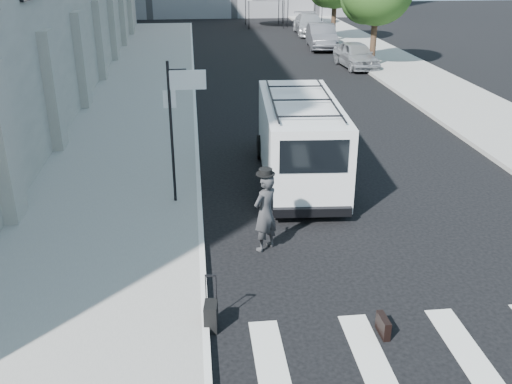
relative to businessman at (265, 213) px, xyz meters
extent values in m
plane|color=black|center=(0.63, -0.71, -0.87)|extent=(120.00, 120.00, 0.00)
cube|color=gray|center=(-3.62, 15.29, -0.80)|extent=(4.50, 48.00, 0.15)
cube|color=gray|center=(9.63, 19.29, -0.80)|extent=(4.00, 56.00, 0.15)
cylinder|color=black|center=(-1.97, 2.49, 1.03)|extent=(0.07, 0.07, 3.50)
cube|color=white|center=(-1.97, 2.51, 1.88)|extent=(0.30, 0.03, 0.42)
cube|color=white|center=(-1.52, 2.49, 2.33)|extent=(0.85, 0.06, 0.45)
cylinder|color=black|center=(8.23, 19.29, 0.53)|extent=(0.32, 0.32, 2.80)
cylinder|color=black|center=(8.23, 28.29, 0.53)|extent=(0.32, 0.32, 2.80)
cylinder|color=black|center=(3.23, 35.89, 0.23)|extent=(0.06, 0.06, 2.20)
cylinder|color=black|center=(6.03, 35.89, 0.23)|extent=(0.06, 0.06, 2.20)
cylinder|color=black|center=(3.23, 38.69, 0.23)|extent=(0.06, 0.06, 2.20)
cylinder|color=black|center=(6.03, 38.69, 0.23)|extent=(0.06, 0.06, 2.20)
cylinder|color=black|center=(6.43, 36.39, 0.23)|extent=(0.06, 0.06, 2.20)
cylinder|color=black|center=(9.23, 36.39, 0.23)|extent=(0.06, 0.06, 2.20)
cylinder|color=black|center=(6.43, 39.19, 0.23)|extent=(0.06, 0.06, 2.20)
cylinder|color=black|center=(9.23, 39.19, 0.23)|extent=(0.06, 0.06, 2.20)
imported|color=#313133|center=(0.00, 0.00, 0.00)|extent=(0.76, 0.73, 1.74)
cube|color=black|center=(1.61, -3.17, -0.70)|extent=(0.13, 0.44, 0.34)
cube|color=black|center=(-1.27, -2.71, -0.62)|extent=(0.26, 0.38, 0.51)
cylinder|color=black|center=(-1.34, -2.55, -0.14)|extent=(0.02, 0.02, 0.48)
cylinder|color=black|center=(-1.16, -2.57, -0.14)|extent=(0.02, 0.02, 0.48)
cube|color=black|center=(-1.25, -2.56, 0.10)|extent=(0.20, 0.05, 0.03)
cube|color=white|center=(1.43, 3.79, 0.36)|extent=(2.32, 5.44, 2.07)
cube|color=white|center=(1.62, 6.69, -0.13)|extent=(1.93, 1.01, 1.09)
cube|color=black|center=(1.26, 1.15, 0.81)|extent=(1.58, 0.18, 0.79)
cylinder|color=black|center=(0.62, 5.72, -0.50)|extent=(0.32, 0.77, 0.75)
cylinder|color=black|center=(2.49, 5.60, -0.50)|extent=(0.32, 0.77, 0.75)
cylinder|color=black|center=(0.38, 2.08, -0.50)|extent=(0.32, 0.77, 0.75)
cylinder|color=black|center=(2.25, 1.96, -0.50)|extent=(0.32, 0.77, 0.75)
imported|color=#94979C|center=(7.43, 19.60, -0.19)|extent=(1.90, 4.10, 1.36)
imported|color=#505156|center=(6.94, 26.06, -0.11)|extent=(2.04, 4.76, 1.53)
imported|color=#9C9FA3|center=(7.43, 32.47, -0.14)|extent=(2.30, 5.17, 1.47)
camera|label=1|loc=(-1.40, -10.83, 5.18)|focal=40.00mm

